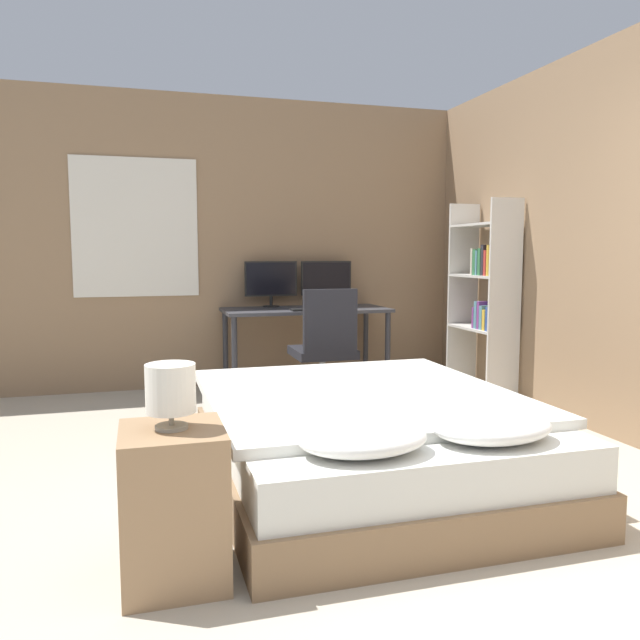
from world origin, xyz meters
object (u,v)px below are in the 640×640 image
at_px(office_chair, 325,360).
at_px(bed, 366,438).
at_px(monitor_right, 326,280).
at_px(computer_mouse, 342,308).
at_px(monitor_left, 271,281).
at_px(nightstand, 174,505).
at_px(bedside_lamp, 171,389).
at_px(desk, 305,318).
at_px(bookshelf, 487,289).
at_px(keyboard, 312,309).

bearing_deg(office_chair, bed, -98.67).
xyz_separation_m(monitor_right, computer_mouse, (0.01, -0.47, -0.23)).
distance_m(bed, monitor_left, 2.73).
relative_size(nightstand, bedside_lamp, 2.40).
bearing_deg(bed, nightstand, -144.21).
xyz_separation_m(desk, computer_mouse, (0.28, -0.23, 0.11)).
bearing_deg(office_chair, bookshelf, 0.82).
relative_size(bed, monitor_left, 4.19).
distance_m(monitor_left, office_chair, 1.20).
bearing_deg(computer_mouse, nightstand, -119.32).
relative_size(desk, bookshelf, 0.88).
bearing_deg(bed, office_chair, 81.33).
xyz_separation_m(bedside_lamp, bookshelf, (2.79, 2.40, 0.20)).
distance_m(desk, bookshelf, 1.64).
distance_m(nightstand, keyboard, 3.26).
xyz_separation_m(bed, office_chair, (0.25, 1.61, 0.16)).
height_order(monitor_left, keyboard, monitor_left).
distance_m(bedside_lamp, monitor_right, 3.78).
distance_m(monitor_left, bookshelf, 1.97).
height_order(monitor_left, office_chair, monitor_left).
bearing_deg(bookshelf, office_chair, -179.18).
relative_size(monitor_left, keyboard, 1.32).
relative_size(nightstand, office_chair, 0.61).
bearing_deg(monitor_right, desk, -139.25).
relative_size(bed, nightstand, 3.49).
bearing_deg(computer_mouse, monitor_right, 90.83).
bearing_deg(keyboard, bookshelf, -20.27).
distance_m(desk, monitor_left, 0.49).
distance_m(bed, monitor_right, 2.79).
bearing_deg(monitor_left, nightstand, -107.87).
relative_size(monitor_left, monitor_right, 1.00).
xyz_separation_m(computer_mouse, office_chair, (-0.33, -0.55, -0.37)).
height_order(nightstand, monitor_left, monitor_left).
bearing_deg(monitor_left, bedside_lamp, -107.87).
height_order(bed, keyboard, keyboard).
height_order(keyboard, office_chair, office_chair).
xyz_separation_m(bed, desk, (0.29, 2.39, 0.42)).
height_order(monitor_right, keyboard, monitor_right).
bearing_deg(keyboard, office_chair, -95.10).
relative_size(computer_mouse, office_chair, 0.07).
xyz_separation_m(nightstand, monitor_right, (1.64, 3.39, 0.70)).
distance_m(bed, office_chair, 1.63).
relative_size(desk, keyboard, 3.99).
bearing_deg(office_chair, computer_mouse, 59.13).
relative_size(bed, bedside_lamp, 8.40).
bearing_deg(bedside_lamp, bookshelf, 40.69).
height_order(nightstand, computer_mouse, computer_mouse).
height_order(bedside_lamp, monitor_right, monitor_right).
bearing_deg(nightstand, bed, 35.79).
relative_size(bedside_lamp, monitor_right, 0.50).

